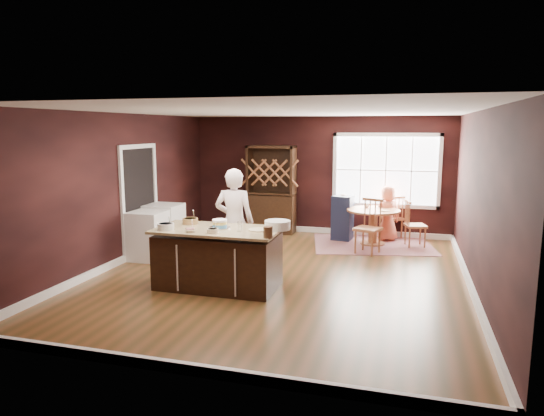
# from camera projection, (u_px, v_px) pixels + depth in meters

# --- Properties ---
(room_shell) EXTENTS (7.00, 7.00, 7.00)m
(room_shell) POSITION_uv_depth(u_px,v_px,m) (281.00, 195.00, 7.90)
(room_shell) COLOR brown
(room_shell) RESTS_ON ground
(window) EXTENTS (2.36, 0.10, 1.66)m
(window) POSITION_uv_depth(u_px,v_px,m) (386.00, 171.00, 10.77)
(window) COLOR white
(window) RESTS_ON room_shell
(doorway) EXTENTS (0.08, 1.26, 2.13)m
(doorway) POSITION_uv_depth(u_px,v_px,m) (140.00, 202.00, 9.32)
(doorway) COLOR white
(doorway) RESTS_ON room_shell
(kitchen_island) EXTENTS (1.90, 0.99, 0.92)m
(kitchen_island) POSITION_uv_depth(u_px,v_px,m) (218.00, 259.00, 7.44)
(kitchen_island) COLOR #341F10
(kitchen_island) RESTS_ON ground
(dining_table) EXTENTS (1.11, 1.11, 0.75)m
(dining_table) POSITION_uv_depth(u_px,v_px,m) (373.00, 220.00, 10.17)
(dining_table) COLOR brown
(dining_table) RESTS_ON ground
(baker) EXTENTS (0.70, 0.50, 1.79)m
(baker) POSITION_uv_depth(u_px,v_px,m) (234.00, 222.00, 8.02)
(baker) COLOR silver
(baker) RESTS_ON ground
(layer_cake) EXTENTS (0.32, 0.32, 0.13)m
(layer_cake) POSITION_uv_depth(u_px,v_px,m) (220.00, 224.00, 7.41)
(layer_cake) COLOR white
(layer_cake) RESTS_ON kitchen_island
(bowl_blue) EXTENTS (0.25, 0.25, 0.10)m
(bowl_blue) POSITION_uv_depth(u_px,v_px,m) (166.00, 226.00, 7.29)
(bowl_blue) COLOR silver
(bowl_blue) RESTS_ON kitchen_island
(bowl_yellow) EXTENTS (0.25, 0.25, 0.09)m
(bowl_yellow) POSITION_uv_depth(u_px,v_px,m) (190.00, 221.00, 7.73)
(bowl_yellow) COLOR tan
(bowl_yellow) RESTS_ON kitchen_island
(bowl_pink) EXTENTS (0.15, 0.15, 0.06)m
(bowl_pink) POSITION_uv_depth(u_px,v_px,m) (190.00, 230.00, 7.12)
(bowl_pink) COLOR silver
(bowl_pink) RESTS_ON kitchen_island
(bowl_olive) EXTENTS (0.17, 0.17, 0.06)m
(bowl_olive) POSITION_uv_depth(u_px,v_px,m) (213.00, 231.00, 7.06)
(bowl_olive) COLOR beige
(bowl_olive) RESTS_ON kitchen_island
(drinking_glass) EXTENTS (0.07, 0.07, 0.15)m
(drinking_glass) POSITION_uv_depth(u_px,v_px,m) (240.00, 226.00, 7.17)
(drinking_glass) COLOR silver
(drinking_glass) RESTS_ON kitchen_island
(dinner_plate) EXTENTS (0.30, 0.30, 0.02)m
(dinner_plate) POSITION_uv_depth(u_px,v_px,m) (258.00, 230.00, 7.23)
(dinner_plate) COLOR #EFE6BD
(dinner_plate) RESTS_ON kitchen_island
(white_tub) EXTENTS (0.39, 0.39, 0.13)m
(white_tub) POSITION_uv_depth(u_px,v_px,m) (277.00, 225.00, 7.31)
(white_tub) COLOR white
(white_tub) RESTS_ON kitchen_island
(stoneware_crock) EXTENTS (0.13, 0.13, 0.16)m
(stoneware_crock) POSITION_uv_depth(u_px,v_px,m) (268.00, 232.00, 6.74)
(stoneware_crock) COLOR #402717
(stoneware_crock) RESTS_ON kitchen_island
(rug) EXTENTS (2.75, 2.32, 0.01)m
(rug) POSITION_uv_depth(u_px,v_px,m) (372.00, 244.00, 10.25)
(rug) COLOR brown
(rug) RESTS_ON ground
(chair_east) EXTENTS (0.49, 0.51, 0.98)m
(chair_east) POSITION_uv_depth(u_px,v_px,m) (416.00, 223.00, 9.98)
(chair_east) COLOR brown
(chair_east) RESTS_ON ground
(chair_south) EXTENTS (0.58, 0.56, 1.09)m
(chair_south) POSITION_uv_depth(u_px,v_px,m) (368.00, 226.00, 9.42)
(chair_south) COLOR brown
(chair_south) RESTS_ON ground
(chair_north) EXTENTS (0.55, 0.54, 0.97)m
(chair_north) POSITION_uv_depth(u_px,v_px,m) (392.00, 216.00, 10.83)
(chair_north) COLOR brown
(chair_north) RESTS_ON ground
(seated_woman) EXTENTS (0.70, 0.64, 1.20)m
(seated_woman) POSITION_uv_depth(u_px,v_px,m) (387.00, 213.00, 10.51)
(seated_woman) COLOR #DC704F
(seated_woman) RESTS_ON ground
(high_chair) EXTENTS (0.46, 0.46, 1.03)m
(high_chair) POSITION_uv_depth(u_px,v_px,m) (343.00, 217.00, 10.59)
(high_chair) COLOR black
(high_chair) RESTS_ON ground
(toddler) EXTENTS (0.18, 0.14, 0.26)m
(toddler) POSITION_uv_depth(u_px,v_px,m) (340.00, 203.00, 10.66)
(toddler) COLOR #8CA5BF
(toddler) RESTS_ON high_chair
(table_plate) EXTENTS (0.21, 0.21, 0.02)m
(table_plate) POSITION_uv_depth(u_px,v_px,m) (384.00, 211.00, 9.94)
(table_plate) COLOR beige
(table_plate) RESTS_ON dining_table
(table_cup) EXTENTS (0.12, 0.12, 0.09)m
(table_cup) POSITION_uv_depth(u_px,v_px,m) (367.00, 205.00, 10.37)
(table_cup) COLOR white
(table_cup) RESTS_ON dining_table
(hutch) EXTENTS (1.11, 0.46, 2.04)m
(hutch) POSITION_uv_depth(u_px,v_px,m) (271.00, 189.00, 11.31)
(hutch) COLOR #402111
(hutch) RESTS_ON ground
(washer) EXTENTS (0.63, 0.61, 0.91)m
(washer) POSITION_uv_depth(u_px,v_px,m) (148.00, 236.00, 9.02)
(washer) COLOR silver
(washer) RESTS_ON ground
(dryer) EXTENTS (0.65, 0.63, 0.94)m
(dryer) POSITION_uv_depth(u_px,v_px,m) (164.00, 228.00, 9.63)
(dryer) COLOR white
(dryer) RESTS_ON ground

